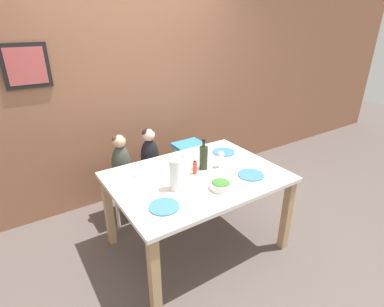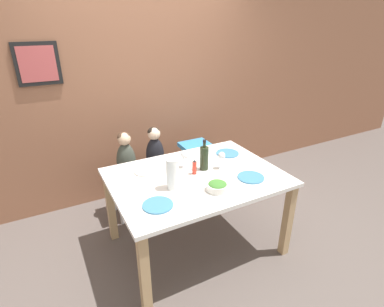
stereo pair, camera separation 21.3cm
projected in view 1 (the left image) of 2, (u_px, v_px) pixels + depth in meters
The scene contains 18 objects.
ground_plane at pixel (196, 244), 2.96m from camera, with size 14.00×14.00×0.00m, color #564C47.
wall_back at pixel (134, 85), 3.39m from camera, with size 10.00×0.09×2.70m.
dining_table at pixel (197, 185), 2.68m from camera, with size 1.48×1.09×0.77m.
chair_far_left at pixel (124, 187), 3.23m from camera, with size 0.41×0.39×0.45m.
chair_far_center at pixel (151, 179), 3.39m from camera, with size 0.41×0.39×0.45m.
chair_right_highchair at pixel (190, 156), 3.58m from camera, with size 0.34×0.33×0.69m.
person_child_left at pixel (121, 159), 3.09m from camera, with size 0.20×0.17×0.53m.
person_child_center at pixel (150, 152), 3.25m from camera, with size 0.20×0.17×0.53m.
wine_bottle at pixel (204, 157), 2.71m from camera, with size 0.08×0.08×0.29m.
paper_towel_roll at pixel (176, 175), 2.38m from camera, with size 0.10×0.10×0.26m.
wine_glass_near at pixel (221, 156), 2.74m from camera, with size 0.06×0.06×0.16m.
wine_glass_far at pixel (183, 156), 2.73m from camera, with size 0.06×0.06×0.16m.
salad_bowl_large at pixel (221, 185), 2.42m from camera, with size 0.18×0.18×0.08m.
dinner_plate_front_left at pixel (164, 207), 2.19m from camera, with size 0.23×0.23×0.01m.
dinner_plate_back_left at pixel (146, 173), 2.68m from camera, with size 0.23×0.23×0.01m.
dinner_plate_back_right at pixel (224, 152), 3.09m from camera, with size 0.23×0.23×0.01m.
dinner_plate_front_right at pixel (251, 175), 2.64m from camera, with size 0.23×0.23×0.01m.
condiment_bottle_hot_sauce at pixel (195, 167), 2.65m from camera, with size 0.04×0.04×0.14m.
Camera 1 is at (-1.31, -1.93, 2.04)m, focal length 28.00 mm.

